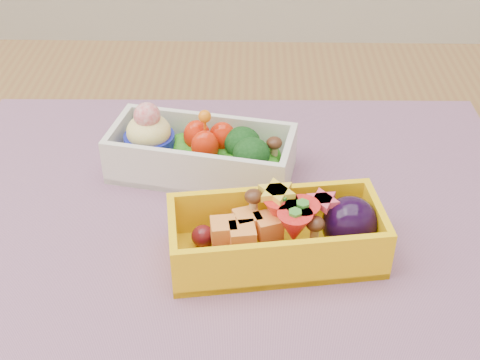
{
  "coord_description": "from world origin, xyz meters",
  "views": [
    {
      "loc": [
        0.02,
        -0.48,
        1.14
      ],
      "look_at": [
        0.01,
        0.0,
        0.79
      ],
      "focal_mm": 48.13,
      "sensor_mm": 36.0,
      "label": 1
    }
  ],
  "objects_px": {
    "placemat": "(232,215)",
    "bento_yellow": "(281,234)",
    "table": "(233,288)",
    "bento_white": "(200,152)"
  },
  "relations": [
    {
      "from": "table",
      "to": "bento_yellow",
      "type": "xyz_separation_m",
      "value": [
        0.04,
        -0.06,
        0.13
      ]
    },
    {
      "from": "table",
      "to": "bento_yellow",
      "type": "bearing_deg",
      "value": -53.48
    },
    {
      "from": "table",
      "to": "bento_yellow",
      "type": "relative_size",
      "value": 6.27
    },
    {
      "from": "bento_white",
      "to": "bento_yellow",
      "type": "relative_size",
      "value": 1.02
    },
    {
      "from": "bento_white",
      "to": "bento_yellow",
      "type": "bearing_deg",
      "value": -46.47
    },
    {
      "from": "placemat",
      "to": "bento_yellow",
      "type": "distance_m",
      "value": 0.08
    },
    {
      "from": "bento_white",
      "to": "table",
      "type": "bearing_deg",
      "value": -50.99
    },
    {
      "from": "table",
      "to": "bento_white",
      "type": "relative_size",
      "value": 6.12
    },
    {
      "from": "placemat",
      "to": "bento_white",
      "type": "distance_m",
      "value": 0.08
    },
    {
      "from": "bento_white",
      "to": "bento_yellow",
      "type": "height_order",
      "value": "bento_white"
    }
  ]
}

